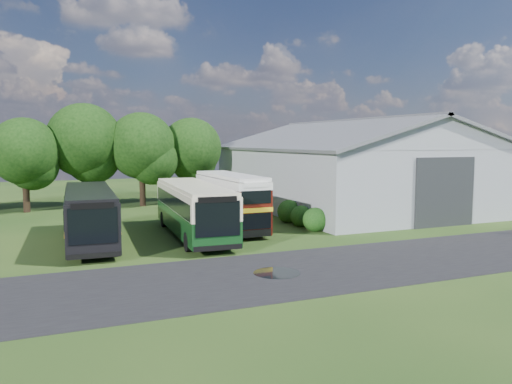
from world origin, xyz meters
name	(u,v)px	position (x,y,z in m)	size (l,w,h in m)	color
ground	(278,257)	(0.00, 0.00, 0.00)	(120.00, 120.00, 0.00)	#183511
asphalt_road	(358,264)	(3.00, -3.00, 0.00)	(60.00, 8.00, 0.02)	black
puddle	(277,273)	(-1.50, -3.00, 0.00)	(2.20, 2.20, 0.01)	black
storage_shed	(351,162)	(15.00, 15.98, 4.17)	(18.80, 24.80, 8.15)	gray
tree_left_b	(24,152)	(-13.00, 23.50, 5.25)	(5.78, 5.78, 8.16)	black
tree_mid	(84,141)	(-8.00, 24.80, 6.18)	(6.80, 6.80, 9.60)	black
tree_right_a	(142,146)	(-3.00, 23.80, 5.69)	(6.26, 6.26, 8.83)	black
tree_right_b	(191,148)	(2.00, 24.60, 5.44)	(5.98, 5.98, 8.45)	black
shrub_front	(315,231)	(5.60, 6.00, 0.00)	(1.70, 1.70, 1.70)	#194714
shrub_mid	(301,226)	(5.60, 8.00, 0.00)	(1.60, 1.60, 1.60)	#194714
shrub_back	(289,222)	(5.60, 10.00, 0.00)	(1.80, 1.80, 1.80)	#194714
bus_green_single	(193,209)	(-2.64, 7.26, 1.80)	(3.54, 12.39, 3.38)	black
bus_maroon_double	(231,202)	(0.43, 8.72, 1.93)	(2.42, 9.05, 3.88)	black
bus_dark_single	(89,214)	(-8.97, 7.77, 1.74)	(3.24, 11.93, 3.26)	black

